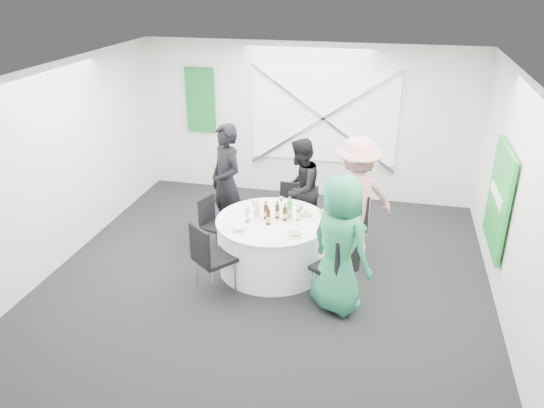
% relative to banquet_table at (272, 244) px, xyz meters
% --- Properties ---
extents(floor, '(6.00, 6.00, 0.00)m').
position_rel_banquet_table_xyz_m(floor, '(0.00, -0.20, -0.38)').
color(floor, black).
rests_on(floor, ground).
extents(ceiling, '(6.00, 6.00, 0.00)m').
position_rel_banquet_table_xyz_m(ceiling, '(0.00, -0.20, 2.42)').
color(ceiling, white).
rests_on(ceiling, wall_back).
extents(wall_back, '(6.00, 0.00, 6.00)m').
position_rel_banquet_table_xyz_m(wall_back, '(0.00, 2.80, 1.02)').
color(wall_back, silver).
rests_on(wall_back, floor).
extents(wall_front, '(6.00, 0.00, 6.00)m').
position_rel_banquet_table_xyz_m(wall_front, '(0.00, -3.20, 1.02)').
color(wall_front, silver).
rests_on(wall_front, floor).
extents(wall_left, '(0.00, 6.00, 6.00)m').
position_rel_banquet_table_xyz_m(wall_left, '(-3.00, -0.20, 1.02)').
color(wall_left, silver).
rests_on(wall_left, floor).
extents(wall_right, '(0.00, 6.00, 6.00)m').
position_rel_banquet_table_xyz_m(wall_right, '(3.00, -0.20, 1.02)').
color(wall_right, silver).
rests_on(wall_right, floor).
extents(window_panel, '(2.60, 0.03, 1.60)m').
position_rel_banquet_table_xyz_m(window_panel, '(0.30, 2.76, 1.12)').
color(window_panel, silver).
rests_on(window_panel, wall_back).
extents(window_brace_a, '(2.63, 0.05, 1.84)m').
position_rel_banquet_table_xyz_m(window_brace_a, '(0.30, 2.72, 1.12)').
color(window_brace_a, silver).
rests_on(window_brace_a, window_panel).
extents(window_brace_b, '(2.63, 0.05, 1.84)m').
position_rel_banquet_table_xyz_m(window_brace_b, '(0.30, 2.72, 1.12)').
color(window_brace_b, silver).
rests_on(window_brace_b, window_panel).
extents(green_banner, '(0.55, 0.04, 1.20)m').
position_rel_banquet_table_xyz_m(green_banner, '(-2.00, 2.75, 1.32)').
color(green_banner, '#125E2B').
rests_on(green_banner, wall_back).
extents(green_sign, '(0.05, 1.20, 1.40)m').
position_rel_banquet_table_xyz_m(green_sign, '(2.94, 0.40, 0.82)').
color(green_sign, '#1A912D').
rests_on(green_sign, wall_right).
extents(banquet_table, '(1.56, 1.56, 0.76)m').
position_rel_banquet_table_xyz_m(banquet_table, '(0.00, 0.00, 0.00)').
color(banquet_table, white).
rests_on(banquet_table, floor).
extents(chair_back, '(0.41, 0.42, 0.86)m').
position_rel_banquet_table_xyz_m(chair_back, '(0.05, 1.06, 0.12)').
color(chair_back, black).
rests_on(chair_back, floor).
extents(chair_back_left, '(0.49, 0.48, 0.84)m').
position_rel_banquet_table_xyz_m(chair_back_left, '(-0.99, 0.33, 0.11)').
color(chair_back_left, black).
rests_on(chair_back_left, floor).
extents(chair_back_right, '(0.64, 0.63, 1.02)m').
position_rel_banquet_table_xyz_m(chair_back_right, '(1.05, 0.61, 0.22)').
color(chair_back_right, black).
rests_on(chair_back_right, floor).
extents(chair_front_right, '(0.64, 0.64, 1.01)m').
position_rel_banquet_table_xyz_m(chair_front_right, '(1.02, -0.69, 0.21)').
color(chair_front_right, black).
rests_on(chair_front_right, floor).
extents(chair_front_left, '(0.64, 0.64, 1.00)m').
position_rel_banquet_table_xyz_m(chair_front_left, '(-0.65, -0.82, 0.21)').
color(chair_front_left, black).
rests_on(chair_front_left, floor).
extents(person_man_back_left, '(0.79, 0.77, 1.84)m').
position_rel_banquet_table_xyz_m(person_man_back_left, '(-0.91, 0.82, 0.54)').
color(person_man_back_left, black).
rests_on(person_man_back_left, floor).
extents(person_man_back, '(0.55, 0.84, 1.60)m').
position_rel_banquet_table_xyz_m(person_man_back, '(0.19, 1.11, 0.42)').
color(person_man_back, black).
rests_on(person_man_back, floor).
extents(person_woman_pink, '(1.30, 1.07, 1.83)m').
position_rel_banquet_table_xyz_m(person_woman_pink, '(1.09, 0.62, 0.54)').
color(person_woman_pink, '#D98E8C').
rests_on(person_woman_pink, floor).
extents(person_woman_green, '(1.04, 0.97, 1.78)m').
position_rel_banquet_table_xyz_m(person_woman_green, '(1.01, -0.74, 0.51)').
color(person_woman_green, '#248455').
rests_on(person_woman_green, floor).
extents(plate_back, '(0.29, 0.29, 0.01)m').
position_rel_banquet_table_xyz_m(plate_back, '(0.02, 0.52, 0.39)').
color(plate_back, white).
rests_on(plate_back, banquet_table).
extents(plate_back_left, '(0.29, 0.29, 0.01)m').
position_rel_banquet_table_xyz_m(plate_back_left, '(-0.50, 0.20, 0.39)').
color(plate_back_left, white).
rests_on(plate_back_left, banquet_table).
extents(plate_back_right, '(0.27, 0.27, 0.04)m').
position_rel_banquet_table_xyz_m(plate_back_right, '(0.44, 0.22, 0.40)').
color(plate_back_right, white).
rests_on(plate_back_right, banquet_table).
extents(plate_front_right, '(0.25, 0.25, 0.04)m').
position_rel_banquet_table_xyz_m(plate_front_right, '(0.40, -0.38, 0.40)').
color(plate_front_right, white).
rests_on(plate_front_right, banquet_table).
extents(plate_front_left, '(0.25, 0.25, 0.01)m').
position_rel_banquet_table_xyz_m(plate_front_left, '(-0.45, -0.33, 0.39)').
color(plate_front_left, white).
rests_on(plate_front_left, banquet_table).
extents(napkin, '(0.20, 0.18, 0.05)m').
position_rel_banquet_table_xyz_m(napkin, '(-0.36, -0.42, 0.42)').
color(napkin, white).
rests_on(napkin, plate_front_left).
extents(beer_bottle_a, '(0.06, 0.06, 0.26)m').
position_rel_banquet_table_xyz_m(beer_bottle_a, '(-0.09, 0.02, 0.48)').
color(beer_bottle_a, '#391C0A').
rests_on(beer_bottle_a, banquet_table).
extents(beer_bottle_b, '(0.06, 0.06, 0.26)m').
position_rel_banquet_table_xyz_m(beer_bottle_b, '(0.06, 0.07, 0.48)').
color(beer_bottle_b, '#391C0A').
rests_on(beer_bottle_b, banquet_table).
extents(beer_bottle_c, '(0.06, 0.06, 0.25)m').
position_rel_banquet_table_xyz_m(beer_bottle_c, '(0.18, 0.02, 0.48)').
color(beer_bottle_c, '#391C0A').
rests_on(beer_bottle_c, banquet_table).
extents(beer_bottle_d, '(0.06, 0.06, 0.27)m').
position_rel_banquet_table_xyz_m(beer_bottle_d, '(-0.02, -0.15, 0.48)').
color(beer_bottle_d, '#391C0A').
rests_on(beer_bottle_d, banquet_table).
extents(green_water_bottle, '(0.08, 0.08, 0.32)m').
position_rel_banquet_table_xyz_m(green_water_bottle, '(0.22, 0.11, 0.51)').
color(green_water_bottle, '#42AD55').
rests_on(green_water_bottle, banquet_table).
extents(clear_water_bottle, '(0.08, 0.08, 0.29)m').
position_rel_banquet_table_xyz_m(clear_water_bottle, '(-0.21, 0.01, 0.49)').
color(clear_water_bottle, white).
rests_on(clear_water_bottle, banquet_table).
extents(wine_glass_a, '(0.07, 0.07, 0.17)m').
position_rel_banquet_table_xyz_m(wine_glass_a, '(-0.32, -0.16, 0.50)').
color(wine_glass_a, white).
rests_on(wine_glass_a, banquet_table).
extents(wine_glass_b, '(0.07, 0.07, 0.17)m').
position_rel_banquet_table_xyz_m(wine_glass_b, '(0.36, 0.17, 0.50)').
color(wine_glass_b, white).
rests_on(wine_glass_b, banquet_table).
extents(wine_glass_c, '(0.07, 0.07, 0.17)m').
position_rel_banquet_table_xyz_m(wine_glass_c, '(-0.30, 0.21, 0.50)').
color(wine_glass_c, white).
rests_on(wine_glass_c, banquet_table).
extents(wine_glass_d, '(0.07, 0.07, 0.17)m').
position_rel_banquet_table_xyz_m(wine_glass_d, '(0.35, 0.07, 0.50)').
color(wine_glass_d, white).
rests_on(wine_glass_d, banquet_table).
extents(wine_glass_e, '(0.07, 0.07, 0.17)m').
position_rel_banquet_table_xyz_m(wine_glass_e, '(-0.32, -0.08, 0.50)').
color(wine_glass_e, white).
rests_on(wine_glass_e, banquet_table).
extents(wine_glass_f, '(0.07, 0.07, 0.17)m').
position_rel_banquet_table_xyz_m(wine_glass_f, '(0.04, 0.42, 0.50)').
color(wine_glass_f, white).
rests_on(wine_glass_f, banquet_table).
extents(fork_a, '(0.08, 0.14, 0.01)m').
position_rel_banquet_table_xyz_m(fork_a, '(0.57, 0.11, 0.38)').
color(fork_a, silver).
rests_on(fork_a, banquet_table).
extents(knife_a, '(0.09, 0.13, 0.01)m').
position_rel_banquet_table_xyz_m(knife_a, '(0.37, 0.44, 0.38)').
color(knife_a, silver).
rests_on(knife_a, banquet_table).
extents(fork_b, '(0.12, 0.12, 0.01)m').
position_rel_banquet_table_xyz_m(fork_b, '(0.26, -0.51, 0.38)').
color(fork_b, silver).
rests_on(fork_b, banquet_table).
extents(knife_b, '(0.12, 0.12, 0.01)m').
position_rel_banquet_table_xyz_m(knife_b, '(0.51, -0.27, 0.38)').
color(knife_b, silver).
rests_on(knife_b, banquet_table).
extents(fork_c, '(0.09, 0.14, 0.01)m').
position_rel_banquet_table_xyz_m(fork_c, '(-0.38, 0.43, 0.38)').
color(fork_c, silver).
rests_on(fork_c, banquet_table).
extents(knife_c, '(0.09, 0.13, 0.01)m').
position_rel_banquet_table_xyz_m(knife_c, '(-0.55, 0.16, 0.38)').
color(knife_c, silver).
rests_on(knife_c, banquet_table).
extents(fork_d, '(0.11, 0.12, 0.01)m').
position_rel_banquet_table_xyz_m(fork_d, '(-0.53, -0.23, 0.38)').
color(fork_d, silver).
rests_on(fork_d, banquet_table).
extents(knife_d, '(0.10, 0.13, 0.01)m').
position_rel_banquet_table_xyz_m(knife_d, '(-0.33, -0.47, 0.38)').
color(knife_d, silver).
rests_on(knife_d, banquet_table).
extents(fork_e, '(0.15, 0.02, 0.01)m').
position_rel_banquet_table_xyz_m(fork_e, '(0.17, 0.55, 0.38)').
color(fork_e, silver).
rests_on(fork_e, banquet_table).
extents(knife_e, '(0.15, 0.02, 0.01)m').
position_rel_banquet_table_xyz_m(knife_e, '(-0.15, 0.56, 0.38)').
color(knife_e, silver).
rests_on(knife_e, banquet_table).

